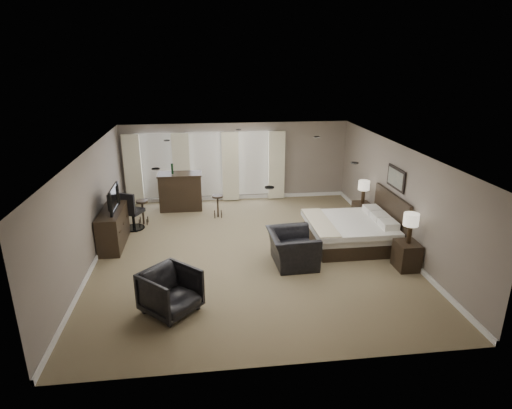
{
  "coord_description": "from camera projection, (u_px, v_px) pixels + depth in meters",
  "views": [
    {
      "loc": [
        -1.07,
        -9.73,
        4.64
      ],
      "look_at": [
        0.2,
        0.4,
        1.1
      ],
      "focal_mm": 30.0,
      "sensor_mm": 36.0,
      "label": 1
    }
  ],
  "objects": [
    {
      "name": "dresser",
      "position": [
        113.0,
        228.0,
        10.97
      ],
      "size": [
        0.53,
        1.65,
        0.96
      ],
      "primitive_type": "cube",
      "color": "black",
      "rests_on": "ground"
    },
    {
      "name": "room",
      "position": [
        250.0,
        202.0,
        10.34
      ],
      "size": [
        7.6,
        8.6,
        2.64
      ],
      "color": "#746649",
      "rests_on": "ground"
    },
    {
      "name": "window_bay",
      "position": [
        206.0,
        167.0,
        14.11
      ],
      "size": [
        5.25,
        0.2,
        2.3
      ],
      "color": "silver",
      "rests_on": "room"
    },
    {
      "name": "bar_stool_left",
      "position": [
        143.0,
        212.0,
        12.4
      ],
      "size": [
        0.44,
        0.44,
        0.73
      ],
      "primitive_type": "cube",
      "rotation": [
        0.0,
        0.0,
        -0.35
      ],
      "color": "black",
      "rests_on": "ground"
    },
    {
      "name": "armchair_far",
      "position": [
        170.0,
        290.0,
        8.07
      ],
      "size": [
        1.27,
        1.27,
        0.95
      ],
      "primitive_type": "imported",
      "rotation": [
        0.0,
        0.0,
        0.8
      ],
      "color": "black",
      "rests_on": "ground"
    },
    {
      "name": "wall_art",
      "position": [
        396.0,
        178.0,
        10.72
      ],
      "size": [
        0.04,
        0.96,
        0.56
      ],
      "primitive_type": "cube",
      "color": "slate",
      "rests_on": "room"
    },
    {
      "name": "armchair_near",
      "position": [
        292.0,
        243.0,
        9.96
      ],
      "size": [
        0.85,
        1.25,
        1.07
      ],
      "primitive_type": "imported",
      "rotation": [
        0.0,
        0.0,
        1.62
      ],
      "color": "black",
      "rests_on": "ground"
    },
    {
      "name": "nightstand_far",
      "position": [
        362.0,
        213.0,
        12.53
      ],
      "size": [
        0.46,
        0.56,
        0.61
      ],
      "primitive_type": "cube",
      "color": "black",
      "rests_on": "ground"
    },
    {
      "name": "nightstand_near",
      "position": [
        407.0,
        255.0,
        9.81
      ],
      "size": [
        0.48,
        0.59,
        0.64
      ],
      "primitive_type": "cube",
      "color": "black",
      "rests_on": "ground"
    },
    {
      "name": "bed",
      "position": [
        349.0,
        220.0,
        10.95
      ],
      "size": [
        2.12,
        2.02,
        1.35
      ],
      "primitive_type": "cube",
      "color": "silver",
      "rests_on": "ground"
    },
    {
      "name": "lamp_near",
      "position": [
        410.0,
        228.0,
        9.59
      ],
      "size": [
        0.34,
        0.34,
        0.71
      ],
      "primitive_type": "cube",
      "color": "beige",
      "rests_on": "nightstand_near"
    },
    {
      "name": "bar_stool_right",
      "position": [
        218.0,
        206.0,
        12.96
      ],
      "size": [
        0.39,
        0.39,
        0.69
      ],
      "primitive_type": "cube",
      "rotation": [
        0.0,
        0.0,
        -0.21
      ],
      "color": "black",
      "rests_on": "ground"
    },
    {
      "name": "desk_chair",
      "position": [
        133.0,
        210.0,
        11.98
      ],
      "size": [
        0.76,
        0.76,
        1.12
      ],
      "primitive_type": "cube",
      "rotation": [
        0.0,
        0.0,
        2.7
      ],
      "color": "black",
      "rests_on": "ground"
    },
    {
      "name": "bar_counter",
      "position": [
        181.0,
        191.0,
        13.55
      ],
      "size": [
        1.37,
        0.71,
        1.19
      ],
      "primitive_type": "cube",
      "color": "black",
      "rests_on": "ground"
    },
    {
      "name": "tv",
      "position": [
        111.0,
        208.0,
        10.79
      ],
      "size": [
        0.62,
        1.07,
        0.14
      ],
      "primitive_type": "imported",
      "rotation": [
        0.0,
        0.0,
        1.57
      ],
      "color": "black",
      "rests_on": "dresser"
    },
    {
      "name": "lamp_far",
      "position": [
        363.0,
        192.0,
        12.32
      ],
      "size": [
        0.33,
        0.33,
        0.67
      ],
      "primitive_type": "cube",
      "color": "beige",
      "rests_on": "nightstand_far"
    }
  ]
}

